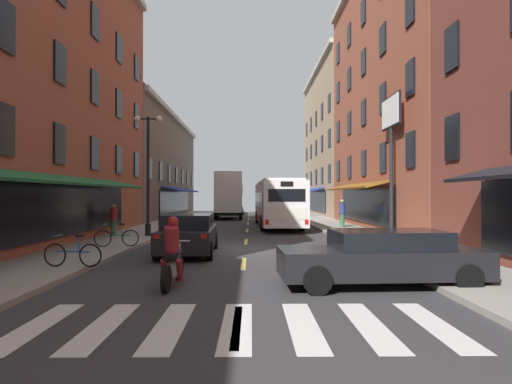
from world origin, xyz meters
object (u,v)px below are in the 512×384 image
billboard_sign (391,131)px  transit_bus (277,203)px  bicycle_mid (117,237)px  sedan_mid (235,208)px  bicycle_near (73,254)px  pedestrian_near (114,219)px  box_truck (229,196)px  motorcycle_rider (173,257)px  pedestrian_mid (342,213)px  sedan_far (188,234)px  sedan_near (382,257)px  street_lamp_twin (148,170)px

billboard_sign → transit_bus: size_ratio=0.57×
bicycle_mid → billboard_sign: bearing=17.3°
sedan_mid → bicycle_near: 37.66m
bicycle_near → pedestrian_near: size_ratio=1.07×
sedan_mid → bicycle_near: sedan_mid is taller
bicycle_near → box_truck: bearing=83.9°
pedestrian_near → motorcycle_rider: bearing=101.2°
motorcycle_rider → pedestrian_mid: (7.70, 17.32, 0.35)m
sedan_far → pedestrian_mid: pedestrian_mid is taller
transit_bus → motorcycle_rider: transit_bus is taller
sedan_far → bicycle_mid: bearing=157.8°
sedan_near → transit_bus: bearing=93.9°
sedan_far → bicycle_near: (-2.74, -3.62, -0.24)m
sedan_near → pedestrian_near: size_ratio=3.05×
transit_bus → sedan_mid: (-3.65, 20.07, -0.94)m
street_lamp_twin → billboard_sign: bearing=-4.2°
transit_bus → box_truck: (-3.87, 10.06, 0.49)m
billboard_sign → motorcycle_rider: (-8.67, -10.61, -4.58)m
sedan_near → motorcycle_rider: 4.98m
pedestrian_near → street_lamp_twin: 3.04m
transit_bus → motorcycle_rider: size_ratio=5.78×
sedan_far → sedan_near: bearing=-45.9°
sedan_near → bicycle_near: size_ratio=2.85×
box_truck → sedan_mid: bearing=88.8°
sedan_mid → sedan_far: size_ratio=0.97×
billboard_sign → sedan_mid: bearing=106.7°
sedan_near → sedan_mid: 39.81m
pedestrian_mid → sedan_far: bearing=-148.1°
sedan_far → sedan_mid: bearing=89.3°
box_truck → street_lamp_twin: bearing=-99.8°
motorcycle_rider → pedestrian_near: (-5.08, 11.59, 0.27)m
billboard_sign → bicycle_near: bearing=-144.0°
motorcycle_rider → bicycle_mid: (-3.45, 6.84, -0.21)m
bicycle_near → bicycle_mid: 4.86m
transit_bus → pedestrian_near: 11.77m
transit_bus → bicycle_mid: 14.51m
sedan_near → pedestrian_mid: bearing=81.1°
sedan_mid → motorcycle_rider: 39.51m
billboard_sign → pedestrian_mid: 8.00m
bicycle_near → pedestrian_near: 9.80m
billboard_sign → street_lamp_twin: 12.17m
transit_bus → bicycle_mid: size_ratio=7.05×
transit_bus → bicycle_near: size_ratio=7.02×
sedan_mid → street_lamp_twin: street_lamp_twin is taller
transit_bus → pedestrian_near: (-8.74, -7.86, -0.68)m
bicycle_near → street_lamp_twin: street_lamp_twin is taller
pedestrian_near → transit_bus: bearing=-150.6°
transit_bus → pedestrian_mid: 4.61m
bicycle_mid → sedan_near: bearing=-39.0°
box_truck → sedan_far: bearing=-90.5°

